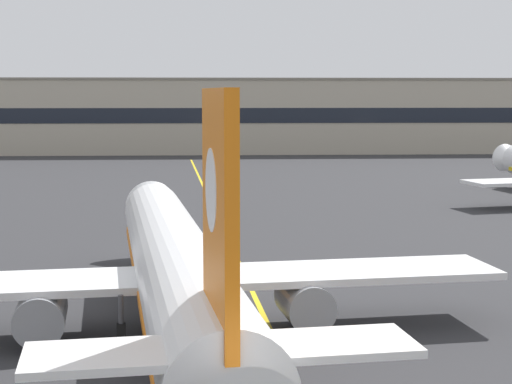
{
  "coord_description": "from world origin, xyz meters",
  "views": [
    {
      "loc": [
        -1.89,
        -25.83,
        11.51
      ],
      "look_at": [
        0.31,
        15.07,
        6.67
      ],
      "focal_mm": 58.88,
      "sensor_mm": 36.0,
      "label": 1
    }
  ],
  "objects": [
    {
      "name": "taxiway_centreline",
      "position": [
        0.0,
        30.0,
        0.0
      ],
      "size": [
        10.98,
        179.7,
        0.01
      ],
      "primitive_type": "cube",
      "rotation": [
        0.0,
        0.0,
        0.06
      ],
      "color": "yellow",
      "rests_on": "ground"
    },
    {
      "name": "airliner_foreground",
      "position": [
        -3.6,
        13.11,
        3.37
      ],
      "size": [
        32.35,
        41.48,
        11.65
      ],
      "color": "white",
      "rests_on": "ground"
    },
    {
      "name": "safety_cone_by_nose_gear",
      "position": [
        -3.44,
        29.37,
        0.26
      ],
      "size": [
        0.44,
        0.44,
        0.55
      ],
      "color": "orange",
      "rests_on": "ground"
    },
    {
      "name": "terminal_building",
      "position": [
        -2.14,
        136.31,
        7.19
      ],
      "size": [
        151.41,
        12.4,
        14.37
      ],
      "color": "#B2A893",
      "rests_on": "ground"
    }
  ]
}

